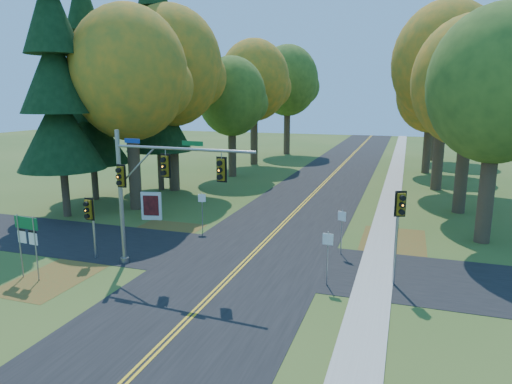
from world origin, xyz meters
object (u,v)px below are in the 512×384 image
(east_signal_pole, at_px, (399,215))
(route_sign_cluster, at_px, (27,234))
(traffic_mast, at_px, (151,182))
(info_kiosk, at_px, (151,206))

(east_signal_pole, relative_size, route_sign_cluster, 1.43)
(traffic_mast, relative_size, route_sign_cluster, 2.44)
(traffic_mast, xyz_separation_m, info_kiosk, (-4.70, 7.59, -3.25))
(east_signal_pole, bearing_deg, route_sign_cluster, 173.82)
(route_sign_cluster, relative_size, info_kiosk, 1.58)
(route_sign_cluster, bearing_deg, info_kiosk, 96.41)
(route_sign_cluster, bearing_deg, traffic_mast, 37.94)
(traffic_mast, relative_size, info_kiosk, 3.85)
(east_signal_pole, relative_size, info_kiosk, 2.26)
(info_kiosk, bearing_deg, east_signal_pole, -33.63)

